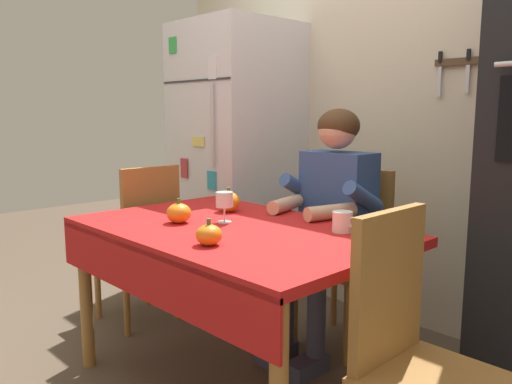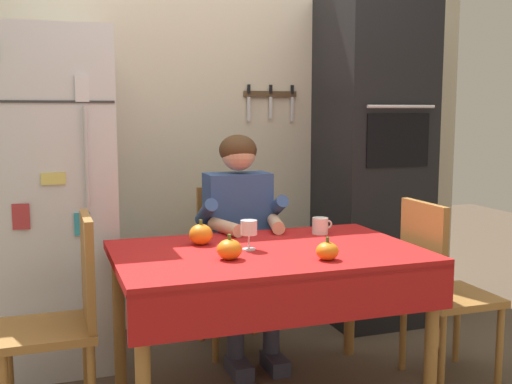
{
  "view_description": "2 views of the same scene",
  "coord_description": "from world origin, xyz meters",
  "px_view_note": "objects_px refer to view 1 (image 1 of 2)",
  "views": [
    {
      "loc": [
        1.61,
        -1.31,
        1.22
      ],
      "look_at": [
        -0.06,
        0.29,
        0.86
      ],
      "focal_mm": 35.66,
      "sensor_mm": 36.0,
      "label": 1
    },
    {
      "loc": [
        -0.96,
        -2.55,
        1.38
      ],
      "look_at": [
        -0.03,
        0.18,
        1.0
      ],
      "focal_mm": 43.59,
      "sensor_mm": 36.0,
      "label": 2
    }
  ],
  "objects_px": {
    "refrigerator": "(237,161)",
    "seated_person": "(329,211)",
    "coffee_mug": "(343,222)",
    "pumpkin_medium": "(209,235)",
    "chair_right_side": "(415,351)",
    "chair_left_side": "(143,238)",
    "chair_behind_person": "(350,248)",
    "pumpkin_small": "(179,213)",
    "dining_table": "(230,246)",
    "pumpkin_large": "(229,202)",
    "wine_glass": "(224,201)"
  },
  "relations": [
    {
      "from": "chair_behind_person",
      "to": "seated_person",
      "type": "bearing_deg",
      "value": -90.0
    },
    {
      "from": "refrigerator",
      "to": "wine_glass",
      "type": "height_order",
      "value": "refrigerator"
    },
    {
      "from": "wine_glass",
      "to": "pumpkin_large",
      "type": "relative_size",
      "value": 1.14
    },
    {
      "from": "refrigerator",
      "to": "chair_left_side",
      "type": "relative_size",
      "value": 1.94
    },
    {
      "from": "refrigerator",
      "to": "chair_behind_person",
      "type": "relative_size",
      "value": 1.94
    },
    {
      "from": "coffee_mug",
      "to": "pumpkin_large",
      "type": "height_order",
      "value": "pumpkin_large"
    },
    {
      "from": "pumpkin_large",
      "to": "pumpkin_small",
      "type": "xyz_separation_m",
      "value": [
        0.04,
        -0.33,
        -0.01
      ]
    },
    {
      "from": "chair_right_side",
      "to": "coffee_mug",
      "type": "distance_m",
      "value": 0.66
    },
    {
      "from": "pumpkin_large",
      "to": "pumpkin_medium",
      "type": "xyz_separation_m",
      "value": [
        0.44,
        -0.47,
        -0.01
      ]
    },
    {
      "from": "dining_table",
      "to": "chair_left_side",
      "type": "xyz_separation_m",
      "value": [
        -0.9,
        0.11,
        -0.14
      ]
    },
    {
      "from": "refrigerator",
      "to": "chair_right_side",
      "type": "distance_m",
      "value": 2.11
    },
    {
      "from": "seated_person",
      "to": "chair_left_side",
      "type": "relative_size",
      "value": 1.34
    },
    {
      "from": "dining_table",
      "to": "coffee_mug",
      "type": "xyz_separation_m",
      "value": [
        0.39,
        0.27,
        0.13
      ]
    },
    {
      "from": "pumpkin_large",
      "to": "pumpkin_medium",
      "type": "height_order",
      "value": "pumpkin_large"
    },
    {
      "from": "chair_left_side",
      "to": "dining_table",
      "type": "bearing_deg",
      "value": -7.05
    },
    {
      "from": "coffee_mug",
      "to": "wine_glass",
      "type": "distance_m",
      "value": 0.53
    },
    {
      "from": "coffee_mug",
      "to": "pumpkin_medium",
      "type": "bearing_deg",
      "value": -111.86
    },
    {
      "from": "chair_behind_person",
      "to": "coffee_mug",
      "type": "xyz_separation_m",
      "value": [
        0.33,
        -0.52,
        0.27
      ]
    },
    {
      "from": "wine_glass",
      "to": "pumpkin_small",
      "type": "xyz_separation_m",
      "value": [
        -0.14,
        -0.15,
        -0.05
      ]
    },
    {
      "from": "pumpkin_medium",
      "to": "pumpkin_small",
      "type": "relative_size",
      "value": 0.91
    },
    {
      "from": "chair_right_side",
      "to": "chair_left_side",
      "type": "distance_m",
      "value": 1.81
    },
    {
      "from": "coffee_mug",
      "to": "wine_glass",
      "type": "relative_size",
      "value": 0.8
    },
    {
      "from": "refrigerator",
      "to": "dining_table",
      "type": "bearing_deg",
      "value": -42.91
    },
    {
      "from": "dining_table",
      "to": "chair_left_side",
      "type": "distance_m",
      "value": 0.92
    },
    {
      "from": "dining_table",
      "to": "pumpkin_small",
      "type": "distance_m",
      "value": 0.28
    },
    {
      "from": "dining_table",
      "to": "chair_left_side",
      "type": "bearing_deg",
      "value": 172.95
    },
    {
      "from": "chair_right_side",
      "to": "coffee_mug",
      "type": "xyz_separation_m",
      "value": [
        -0.51,
        0.32,
        0.27
      ]
    },
    {
      "from": "chair_right_side",
      "to": "chair_left_side",
      "type": "bearing_deg",
      "value": 175.09
    },
    {
      "from": "chair_behind_person",
      "to": "chair_right_side",
      "type": "bearing_deg",
      "value": -44.83
    },
    {
      "from": "coffee_mug",
      "to": "pumpkin_medium",
      "type": "xyz_separation_m",
      "value": [
        -0.21,
        -0.53,
        -0.0
      ]
    },
    {
      "from": "seated_person",
      "to": "coffee_mug",
      "type": "bearing_deg",
      "value": -45.28
    },
    {
      "from": "refrigerator",
      "to": "pumpkin_medium",
      "type": "height_order",
      "value": "refrigerator"
    },
    {
      "from": "dining_table",
      "to": "chair_right_side",
      "type": "height_order",
      "value": "chair_right_side"
    },
    {
      "from": "coffee_mug",
      "to": "pumpkin_medium",
      "type": "distance_m",
      "value": 0.57
    },
    {
      "from": "chair_behind_person",
      "to": "seated_person",
      "type": "height_order",
      "value": "seated_person"
    },
    {
      "from": "chair_behind_person",
      "to": "pumpkin_small",
      "type": "relative_size",
      "value": 8.43
    },
    {
      "from": "chair_left_side",
      "to": "pumpkin_large",
      "type": "relative_size",
      "value": 7.67
    },
    {
      "from": "refrigerator",
      "to": "chair_behind_person",
      "type": "height_order",
      "value": "refrigerator"
    },
    {
      "from": "chair_behind_person",
      "to": "pumpkin_large",
      "type": "height_order",
      "value": "chair_behind_person"
    },
    {
      "from": "coffee_mug",
      "to": "refrigerator",
      "type": "bearing_deg",
      "value": 155.48
    },
    {
      "from": "refrigerator",
      "to": "seated_person",
      "type": "xyz_separation_m",
      "value": [
        1.01,
        -0.28,
        -0.16
      ]
    },
    {
      "from": "dining_table",
      "to": "coffee_mug",
      "type": "height_order",
      "value": "coffee_mug"
    },
    {
      "from": "seated_person",
      "to": "coffee_mug",
      "type": "distance_m",
      "value": 0.47
    },
    {
      "from": "chair_behind_person",
      "to": "wine_glass",
      "type": "bearing_deg",
      "value": -100.74
    },
    {
      "from": "chair_left_side",
      "to": "pumpkin_medium",
      "type": "distance_m",
      "value": 1.17
    },
    {
      "from": "chair_left_side",
      "to": "pumpkin_large",
      "type": "height_order",
      "value": "chair_left_side"
    },
    {
      "from": "pumpkin_medium",
      "to": "coffee_mug",
      "type": "bearing_deg",
      "value": 68.14
    },
    {
      "from": "refrigerator",
      "to": "pumpkin_small",
      "type": "height_order",
      "value": "refrigerator"
    },
    {
      "from": "chair_right_side",
      "to": "seated_person",
      "type": "bearing_deg",
      "value": 142.42
    },
    {
      "from": "chair_behind_person",
      "to": "pumpkin_large",
      "type": "bearing_deg",
      "value": -119.54
    }
  ]
}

